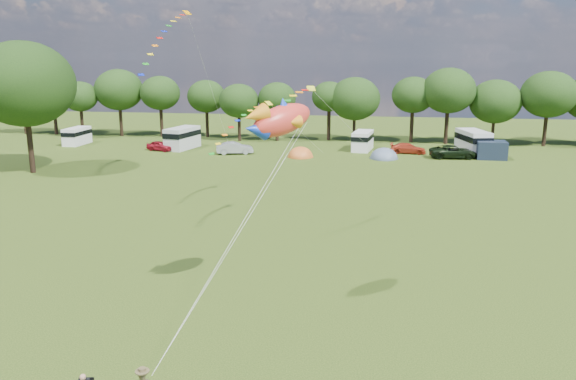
% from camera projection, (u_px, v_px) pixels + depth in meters
% --- Properties ---
extents(ground_plane, '(180.00, 180.00, 0.00)m').
position_uv_depth(ground_plane, '(261.00, 311.00, 26.46)').
color(ground_plane, black).
rests_on(ground_plane, ground).
extents(tree_line, '(102.98, 10.98, 10.27)m').
position_uv_depth(tree_line, '(381.00, 96.00, 76.95)').
color(tree_line, black).
rests_on(tree_line, ground).
extents(big_tree, '(10.00, 10.00, 13.28)m').
position_uv_depth(big_tree, '(24.00, 84.00, 55.94)').
color(big_tree, black).
rests_on(big_tree, ground).
extents(car_a, '(4.08, 2.65, 1.27)m').
position_uv_depth(car_a, '(160.00, 146.00, 71.24)').
color(car_a, maroon).
rests_on(car_a, ground).
extents(car_b, '(4.48, 2.73, 1.48)m').
position_uv_depth(car_b, '(235.00, 148.00, 68.86)').
color(car_b, '#999AA1').
rests_on(car_b, ground).
extents(car_c, '(4.31, 2.06, 1.26)m').
position_uv_depth(car_c, '(408.00, 148.00, 69.30)').
color(car_c, '#B4351B').
rests_on(car_c, ground).
extents(car_d, '(5.88, 3.24, 1.53)m').
position_uv_depth(car_d, '(453.00, 152.00, 66.06)').
color(car_d, black).
rests_on(car_d, ground).
extents(campervan_a, '(2.05, 4.71, 2.30)m').
position_uv_depth(campervan_a, '(77.00, 135.00, 76.19)').
color(campervan_a, white).
rests_on(campervan_a, ground).
extents(campervan_b, '(3.44, 6.01, 2.77)m').
position_uv_depth(campervan_b, '(182.00, 137.00, 72.68)').
color(campervan_b, silver).
rests_on(campervan_b, ground).
extents(campervan_c, '(2.74, 5.17, 2.42)m').
position_uv_depth(campervan_c, '(363.00, 140.00, 71.56)').
color(campervan_c, white).
rests_on(campervan_c, ground).
extents(campervan_d, '(3.88, 6.38, 2.92)m').
position_uv_depth(campervan_d, '(473.00, 141.00, 68.59)').
color(campervan_d, silver).
rests_on(campervan_d, ground).
extents(tent_orange, '(3.12, 3.42, 2.44)m').
position_uv_depth(tent_orange, '(300.00, 157.00, 66.97)').
color(tent_orange, orange).
rests_on(tent_orange, ground).
extents(tent_greyblue, '(3.36, 3.68, 2.50)m').
position_uv_depth(tent_greyblue, '(384.00, 158.00, 65.99)').
color(tent_greyblue, slate).
rests_on(tent_greyblue, ground).
extents(awning_navy, '(3.38, 2.76, 2.09)m').
position_uv_depth(awning_navy, '(491.00, 150.00, 65.62)').
color(awning_navy, '#182232').
rests_on(awning_navy, ground).
extents(fish_kite, '(3.26, 3.43, 2.01)m').
position_uv_depth(fish_kite, '(277.00, 120.00, 24.58)').
color(fish_kite, red).
rests_on(fish_kite, ground).
extents(streamer_kite_a, '(3.35, 5.70, 5.80)m').
position_uv_depth(streamer_kite_a, '(168.00, 32.00, 50.42)').
color(streamer_kite_a, '#FF9800').
rests_on(streamer_kite_a, ground).
extents(streamer_kite_b, '(4.19, 4.67, 3.78)m').
position_uv_depth(streamer_kite_b, '(246.00, 119.00, 43.79)').
color(streamer_kite_b, yellow).
rests_on(streamer_kite_b, ground).
extents(streamer_kite_c, '(3.11, 4.80, 2.77)m').
position_uv_depth(streamer_kite_c, '(291.00, 102.00, 35.68)').
color(streamer_kite_c, yellow).
rests_on(streamer_kite_c, ground).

